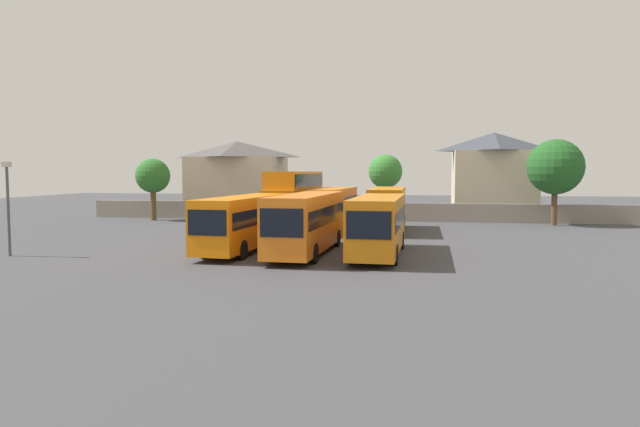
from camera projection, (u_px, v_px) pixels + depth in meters
The scene contains 14 objects.
ground at pixel (348, 226), 52.07m from camera, with size 140.00×140.00×0.00m, color #424247.
depot_boundary_wall at pixel (355, 212), 57.50m from camera, with size 56.00×0.50×1.80m, color gray.
bus_1 at pixel (245, 220), 35.34m from camera, with size 3.05×11.23×3.36m.
bus_2 at pixel (307, 220), 34.16m from camera, with size 2.91×11.64×3.55m.
bus_3 at pixel (378, 222), 33.27m from camera, with size 2.78×10.70×3.43m.
bus_4 at pixel (295, 197), 48.15m from camera, with size 2.85×11.67×4.89m.
bus_5 at pixel (332, 207), 47.68m from camera, with size 3.15×10.25×3.50m.
bus_6 at pixel (388, 207), 46.93m from camera, with size 2.70×10.46×3.55m.
house_terrace_left at pixel (237, 177), 66.69m from camera, with size 10.73×8.15×8.38m.
house_terrace_centre at pixel (494, 174), 62.30m from camera, with size 8.95×7.07×9.10m.
tree_left_of_lot at pixel (385, 172), 59.19m from camera, with size 3.48×3.48×6.65m.
tree_behind_wall at pixel (555, 167), 52.09m from camera, with size 5.02×5.02×7.82m.
tree_right_of_lot at pixel (153, 176), 57.70m from camera, with size 3.43×3.43×6.19m.
lamp_post_lot_edge at pixel (8, 202), 33.11m from camera, with size 0.50×0.24×5.44m.
Camera 1 is at (6.30, -33.54, 4.87)m, focal length 32.34 mm.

